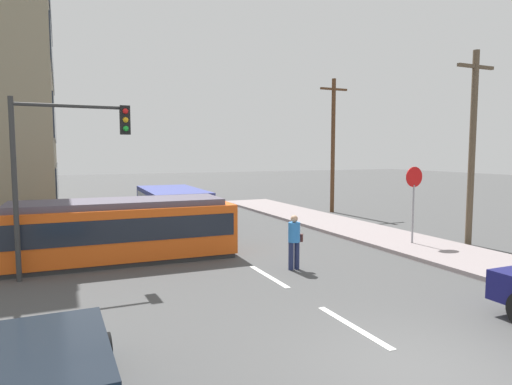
{
  "coord_description": "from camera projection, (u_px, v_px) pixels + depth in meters",
  "views": [
    {
      "loc": [
        -5.36,
        -5.17,
        3.55
      ],
      "look_at": [
        1.31,
        9.82,
        2.06
      ],
      "focal_mm": 30.95,
      "sensor_mm": 36.0,
      "label": 1
    }
  ],
  "objects": [
    {
      "name": "city_bus",
      "position": [
        173.0,
        206.0,
        20.5
      ],
      "size": [
        2.65,
        5.49,
        1.86
      ],
      "color": "#39428D",
      "rests_on": "ground"
    },
    {
      "name": "stop_sign",
      "position": [
        414.0,
        189.0,
        16.49
      ],
      "size": [
        0.76,
        0.07,
        2.88
      ],
      "color": "gray",
      "rests_on": "sidewalk_curb_right"
    },
    {
      "name": "lane_stripe_3",
      "position": [
        182.0,
        225.0,
        21.59
      ],
      "size": [
        0.16,
        2.4,
        0.01
      ],
      "primitive_type": "cube",
      "color": "silver",
      "rests_on": "ground"
    },
    {
      "name": "traffic_light_mast",
      "position": [
        63.0,
        152.0,
        12.34
      ],
      "size": [
        3.15,
        0.33,
        5.05
      ],
      "color": "#333333",
      "rests_on": "ground"
    },
    {
      "name": "sidewalk_curb_right",
      "position": [
        444.0,
        252.0,
        15.4
      ],
      "size": [
        3.2,
        36.0,
        0.14
      ],
      "primitive_type": "cube",
      "color": "gray",
      "rests_on": "ground"
    },
    {
      "name": "pedestrian_crossing",
      "position": [
        294.0,
        239.0,
        13.33
      ],
      "size": [
        0.51,
        0.36,
        1.67
      ],
      "color": "#20284F",
      "rests_on": "ground"
    },
    {
      "name": "streetcar_tram",
      "position": [
        119.0,
        229.0,
        14.57
      ],
      "size": [
        7.48,
        2.74,
        2.0
      ],
      "color": "#E55617",
      "rests_on": "ground"
    },
    {
      "name": "lane_stripe_2",
      "position": [
        268.0,
        276.0,
        12.65
      ],
      "size": [
        0.16,
        2.4,
        0.01
      ],
      "primitive_type": "cube",
      "color": "silver",
      "rests_on": "ground"
    },
    {
      "name": "lane_stripe_4",
      "position": [
        157.0,
        210.0,
        27.05
      ],
      "size": [
        0.16,
        2.4,
        0.01
      ],
      "primitive_type": "cube",
      "color": "silver",
      "rests_on": "ground"
    },
    {
      "name": "utility_pole_mid",
      "position": [
        333.0,
        143.0,
        25.98
      ],
      "size": [
        1.8,
        0.24,
        7.83
      ],
      "color": "#51331F",
      "rests_on": "ground"
    },
    {
      "name": "lane_stripe_1",
      "position": [
        353.0,
        326.0,
        9.01
      ],
      "size": [
        0.16,
        2.4,
        0.01
      ],
      "primitive_type": "cube",
      "color": "silver",
      "rests_on": "ground"
    },
    {
      "name": "utility_pole_near",
      "position": [
        472.0,
        145.0,
        16.67
      ],
      "size": [
        1.8,
        0.24,
        7.34
      ],
      "color": "brown",
      "rests_on": "ground"
    },
    {
      "name": "ground_plane",
      "position": [
        222.0,
        249.0,
        16.29
      ],
      "size": [
        120.0,
        120.0,
        0.0
      ],
      "primitive_type": "plane",
      "color": "#484848"
    }
  ]
}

